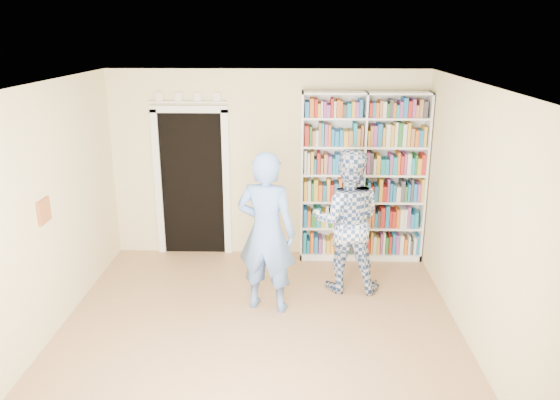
{
  "coord_description": "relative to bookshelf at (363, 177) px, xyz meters",
  "views": [
    {
      "loc": [
        0.38,
        -5.13,
        3.21
      ],
      "look_at": [
        0.22,
        0.9,
        1.32
      ],
      "focal_mm": 35.0,
      "sensor_mm": 36.0,
      "label": 1
    }
  ],
  "objects": [
    {
      "name": "wall_right",
      "position": [
        0.9,
        -2.34,
        0.13
      ],
      "size": [
        0.0,
        5.0,
        5.0
      ],
      "primitive_type": "plane",
      "rotation": [
        1.57,
        0.0,
        -1.57
      ],
      "color": "beige",
      "rests_on": "floor"
    },
    {
      "name": "wall_back",
      "position": [
        -1.35,
        0.16,
        0.13
      ],
      "size": [
        4.5,
        0.0,
        4.5
      ],
      "primitive_type": "plane",
      "rotation": [
        1.57,
        0.0,
        0.0
      ],
      "color": "beige",
      "rests_on": "floor"
    },
    {
      "name": "floor",
      "position": [
        -1.35,
        -2.34,
        -1.22
      ],
      "size": [
        5.0,
        5.0,
        0.0
      ],
      "primitive_type": "plane",
      "color": "#A77850",
      "rests_on": "ground"
    },
    {
      "name": "man_plaid",
      "position": [
        -0.3,
        -1.01,
        -0.3
      ],
      "size": [
        0.95,
        0.77,
        1.83
      ],
      "primitive_type": "imported",
      "rotation": [
        0.0,
        0.0,
        3.06
      ],
      "color": "navy",
      "rests_on": "floor"
    },
    {
      "name": "wall_left",
      "position": [
        -3.6,
        -2.34,
        0.13
      ],
      "size": [
        0.0,
        5.0,
        5.0
      ],
      "primitive_type": "plane",
      "rotation": [
        1.57,
        0.0,
        1.57
      ],
      "color": "beige",
      "rests_on": "floor"
    },
    {
      "name": "ceiling",
      "position": [
        -1.35,
        -2.34,
        1.48
      ],
      "size": [
        5.0,
        5.0,
        0.0
      ],
      "primitive_type": "plane",
      "rotation": [
        3.14,
        0.0,
        0.0
      ],
      "color": "white",
      "rests_on": "wall_back"
    },
    {
      "name": "doorway",
      "position": [
        -2.45,
        0.13,
        -0.04
      ],
      "size": [
        1.1,
        0.08,
        2.43
      ],
      "color": "black",
      "rests_on": "floor"
    },
    {
      "name": "bookshelf",
      "position": [
        0.0,
        0.0,
        0.0
      ],
      "size": [
        1.75,
        0.33,
        2.41
      ],
      "rotation": [
        0.0,
        0.0,
        -0.06
      ],
      "color": "white",
      "rests_on": "floor"
    },
    {
      "name": "man_blue",
      "position": [
        -1.29,
        -1.56,
        -0.25
      ],
      "size": [
        0.8,
        0.63,
        1.93
      ],
      "primitive_type": "imported",
      "rotation": [
        0.0,
        0.0,
        2.88
      ],
      "color": "#5B83CB",
      "rests_on": "floor"
    },
    {
      "name": "paper_sheet",
      "position": [
        -0.16,
        -1.18,
        -0.34
      ],
      "size": [
        0.16,
        0.11,
        0.26
      ],
      "primitive_type": "cube",
      "rotation": [
        0.0,
        0.0,
        0.57
      ],
      "color": "white",
      "rests_on": "man_plaid"
    },
    {
      "name": "wall_art",
      "position": [
        -3.58,
        -2.14,
        0.18
      ],
      "size": [
        0.03,
        0.25,
        0.25
      ],
      "primitive_type": "cube",
      "color": "brown",
      "rests_on": "wall_left"
    }
  ]
}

